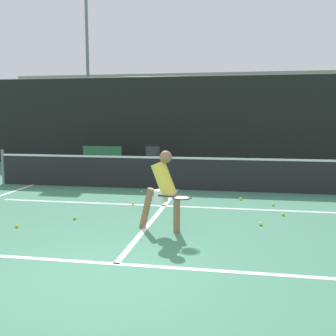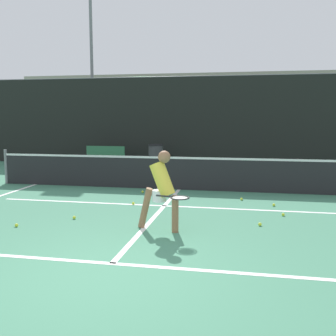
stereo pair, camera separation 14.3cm
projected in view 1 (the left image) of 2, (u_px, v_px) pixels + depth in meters
name	position (u px, v px, depth m)	size (l,w,h in m)	color
ground_plane	(107.00, 275.00, 5.22)	(100.00, 100.00, 0.00)	#427F60
court_baseline_near	(116.00, 264.00, 5.61)	(11.00, 0.10, 0.01)	white
court_service_line	(164.00, 206.00, 9.25)	(8.25, 0.10, 0.01)	white
court_center_mark	(157.00, 214.00, 8.47)	(0.10, 5.85, 0.01)	white
net	(178.00, 172.00, 11.26)	(11.09, 0.09, 1.07)	slate
fence_back	(198.00, 122.00, 16.46)	(24.00, 0.06, 3.77)	black
player_practicing	(163.00, 187.00, 7.16)	(1.10, 0.73, 1.49)	#8C6042
tennis_ball_scattered_0	(273.00, 204.00, 9.26)	(0.07, 0.07, 0.07)	#D1E033
tennis_ball_scattered_1	(261.00, 224.00, 7.59)	(0.07, 0.07, 0.07)	#D1E033
tennis_ball_scattered_2	(283.00, 214.00, 8.35)	(0.07, 0.07, 0.07)	#D1E033
tennis_ball_scattered_3	(241.00, 199.00, 9.90)	(0.07, 0.07, 0.07)	#D1E033
tennis_ball_scattered_4	(17.00, 226.00, 7.45)	(0.07, 0.07, 0.07)	#D1E033
tennis_ball_scattered_5	(133.00, 203.00, 9.38)	(0.07, 0.07, 0.07)	#D1E033
tennis_ball_scattered_7	(75.00, 218.00, 8.04)	(0.07, 0.07, 0.07)	#D1E033
tennis_ball_scattered_8	(141.00, 192.00, 10.81)	(0.07, 0.07, 0.07)	#D1E033
courtside_bench	(102.00, 156.00, 16.30)	(1.67, 0.38, 0.86)	#33724C
trash_bin	(153.00, 156.00, 15.93)	(0.62, 0.62, 0.96)	#3F3F42
parked_car	(146.00, 146.00, 19.94)	(1.75, 4.19, 1.44)	#B7B7BC
floodlight_mast	(87.00, 36.00, 20.40)	(1.10, 0.24, 10.06)	slate
tree_west	(140.00, 86.00, 22.29)	(3.87, 3.87, 4.32)	brown
building_far	(219.00, 108.00, 33.82)	(36.00, 2.40, 5.69)	gray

